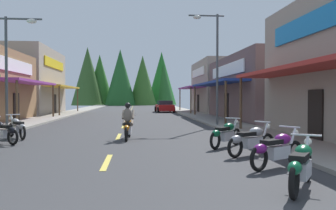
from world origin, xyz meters
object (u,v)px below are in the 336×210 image
at_px(motorcycle_parked_left_4, 17,127).
at_px(motorcycle_parked_right_1, 277,149).
at_px(motorcycle_parked_right_2, 251,140).
at_px(motorcycle_parked_left_3, 1,131).
at_px(streetlamp_right, 212,54).
at_px(rider_cruising_lead, 128,124).
at_px(streetlamp_left, 13,57).
at_px(parked_car_curbside, 165,106).
at_px(motorcycle_parked_right_3, 226,134).
at_px(motorcycle_parked_right_0, 301,165).

bearing_deg(motorcycle_parked_left_4, motorcycle_parked_right_1, -165.07).
height_order(motorcycle_parked_right_2, motorcycle_parked_left_3, same).
xyz_separation_m(streetlamp_right, motorcycle_parked_left_3, (-9.78, -7.09, -3.92)).
relative_size(motorcycle_parked_left_4, rider_cruising_lead, 0.84).
bearing_deg(streetlamp_right, rider_cruising_lead, -128.96).
distance_m(streetlamp_left, motorcycle_parked_right_2, 12.92).
bearing_deg(motorcycle_parked_right_1, motorcycle_parked_right_2, 58.79).
distance_m(motorcycle_parked_left_3, parked_car_curbside, 29.03).
xyz_separation_m(motorcycle_parked_right_1, rider_cruising_lead, (-3.92, 6.31, 0.17)).
relative_size(streetlamp_left, motorcycle_parked_left_3, 3.32).
height_order(motorcycle_parked_right_2, motorcycle_parked_right_3, same).
xyz_separation_m(streetlamp_right, motorcycle_parked_right_2, (-1.08, -10.56, -3.92)).
bearing_deg(parked_car_curbside, rider_cruising_lead, 169.08).
relative_size(motorcycle_parked_left_3, parked_car_curbside, 0.40).
xyz_separation_m(motorcycle_parked_right_2, motorcycle_parked_left_4, (-8.71, 5.24, 0.00)).
bearing_deg(streetlamp_right, streetlamp_left, -165.84).
relative_size(motorcycle_parked_right_2, motorcycle_parked_left_3, 1.06).
relative_size(streetlamp_right, rider_cruising_lead, 3.20).
distance_m(streetlamp_right, parked_car_curbside, 21.05).
xyz_separation_m(motorcycle_parked_right_3, parked_car_curbside, (0.13, 29.43, 0.20)).
height_order(motorcycle_parked_left_3, parked_car_curbside, parked_car_curbside).
height_order(motorcycle_parked_right_0, motorcycle_parked_right_3, same).
distance_m(motorcycle_parked_right_1, motorcycle_parked_right_3, 3.72).
height_order(motorcycle_parked_left_4, parked_car_curbside, parked_car_curbside).
distance_m(motorcycle_parked_right_3, motorcycle_parked_left_3, 8.53).
xyz_separation_m(streetlamp_right, rider_cruising_lead, (-4.97, -6.14, -3.75)).
xyz_separation_m(motorcycle_parked_left_3, parked_car_curbside, (8.49, 27.76, 0.20)).
height_order(streetlamp_right, motorcycle_parked_right_2, streetlamp_right).
bearing_deg(rider_cruising_lead, motorcycle_parked_left_3, 104.46).
bearing_deg(motorcycle_parked_right_1, streetlamp_right, 52.91).
bearing_deg(motorcycle_parked_right_3, motorcycle_parked_right_1, -130.56).
height_order(motorcycle_parked_right_3, parked_car_curbside, parked_car_curbside).
xyz_separation_m(motorcycle_parked_right_1, motorcycle_parked_right_2, (-0.04, 1.90, 0.00)).
xyz_separation_m(streetlamp_left, motorcycle_parked_right_1, (9.75, -9.73, -3.36)).
xyz_separation_m(motorcycle_parked_right_1, parked_car_curbside, (-0.24, 33.13, 0.20)).
height_order(motorcycle_parked_right_1, motorcycle_parked_left_4, same).
height_order(streetlamp_right, motorcycle_parked_right_0, streetlamp_right).
height_order(streetlamp_right, motorcycle_parked_right_3, streetlamp_right).
xyz_separation_m(motorcycle_parked_right_1, motorcycle_parked_left_3, (-8.73, 5.37, 0.00)).
height_order(streetlamp_right, motorcycle_parked_left_4, streetlamp_right).
height_order(motorcycle_parked_right_3, motorcycle_parked_left_4, same).
relative_size(motorcycle_parked_right_0, motorcycle_parked_left_4, 1.01).
relative_size(rider_cruising_lead, parked_car_curbside, 0.49).
relative_size(streetlamp_right, motorcycle_parked_left_3, 3.89).
bearing_deg(motorcycle_parked_right_3, rider_cruising_lead, 97.41).
bearing_deg(streetlamp_right, motorcycle_parked_right_3, -99.19).
bearing_deg(motorcycle_parked_right_0, parked_car_curbside, 35.04).
distance_m(streetlamp_left, parked_car_curbside, 25.45).
relative_size(streetlamp_left, rider_cruising_lead, 2.73).
distance_m(motorcycle_parked_right_0, rider_cruising_lead, 9.11).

